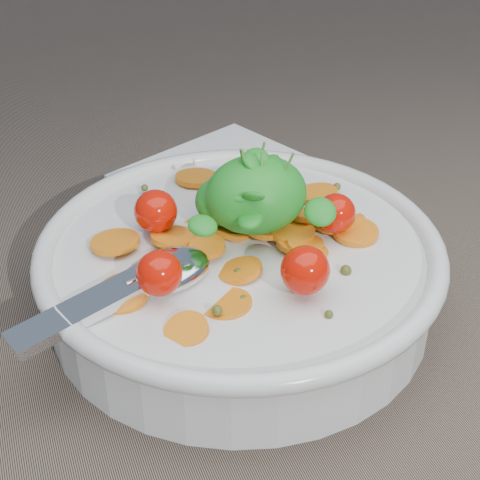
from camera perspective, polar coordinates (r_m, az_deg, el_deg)
name	(u,v)px	position (r m, az deg, el deg)	size (l,w,h in m)	color
ground	(204,314)	(0.50, -2.82, -5.75)	(6.00, 6.00, 0.00)	#705F50
bowl	(240,268)	(0.49, -0.01, -2.18)	(0.29, 0.27, 0.11)	silver
napkin	(223,176)	(0.66, -1.34, 5.02)	(0.16, 0.14, 0.01)	white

